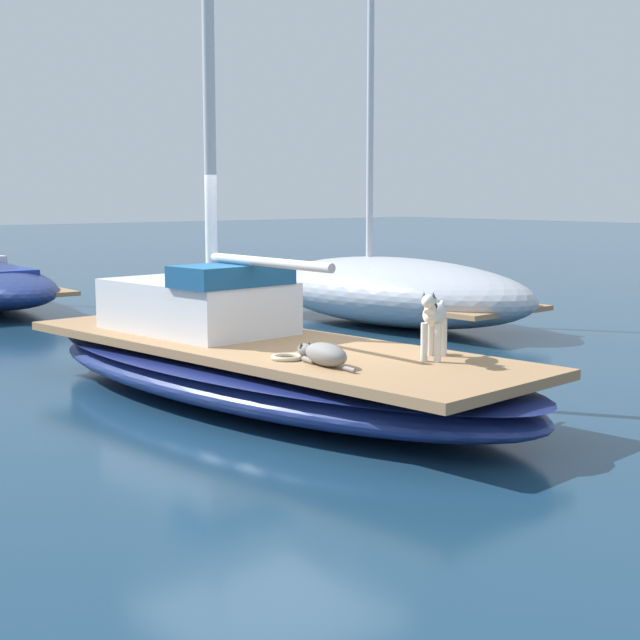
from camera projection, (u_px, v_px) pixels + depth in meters
ground_plane at (264, 400)px, 10.43m from camera, size 120.00×120.00×0.00m
sailboat_main at (264, 371)px, 10.39m from camera, size 3.27×7.46×0.66m
cabin_house at (200, 303)px, 11.08m from camera, size 1.63×2.36×0.84m
dog_grey at (324, 354)px, 8.92m from camera, size 0.32×0.95×0.22m
dog_white at (434, 317)px, 9.19m from camera, size 0.82×0.61×0.70m
deck_winch at (434, 344)px, 9.55m from camera, size 0.16×0.16×0.21m
coiled_rope at (287, 357)px, 9.25m from camera, size 0.32×0.32×0.04m
moored_boat_starboard_side at (393, 290)px, 16.40m from camera, size 2.89×5.99×5.66m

